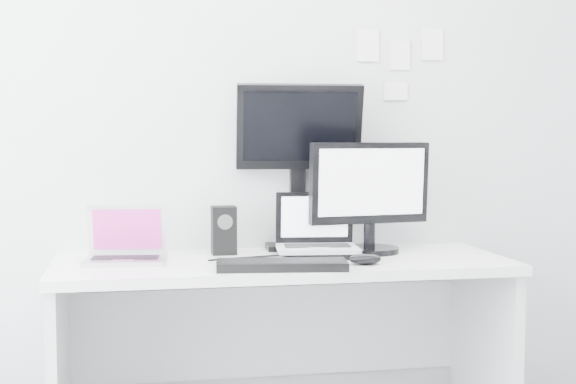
% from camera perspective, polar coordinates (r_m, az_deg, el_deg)
% --- Properties ---
extents(back_wall, '(3.60, 0.00, 3.60)m').
position_cam_1_polar(back_wall, '(3.63, -1.41, 5.92)').
color(back_wall, '#B8BABD').
rests_on(back_wall, ground).
extents(desk, '(1.80, 0.70, 0.73)m').
position_cam_1_polar(desk, '(3.40, -0.40, -10.73)').
color(desk, white).
rests_on(desk, ground).
extents(macbook, '(0.33, 0.26, 0.23)m').
position_cam_1_polar(macbook, '(3.26, -11.15, -2.81)').
color(macbook, '#B3B3B8').
rests_on(macbook, desk).
extents(speaker, '(0.13, 0.13, 0.20)m').
position_cam_1_polar(speaker, '(3.46, -4.44, -2.64)').
color(speaker, black).
rests_on(speaker, desk).
extents(dell_laptop, '(0.35, 0.28, 0.27)m').
position_cam_1_polar(dell_laptop, '(3.35, 2.04, -2.24)').
color(dell_laptop, '#B2B4BA').
rests_on(dell_laptop, desk).
extents(rear_monitor, '(0.55, 0.23, 0.73)m').
position_cam_1_polar(rear_monitor, '(3.59, 0.73, 1.89)').
color(rear_monitor, black).
rests_on(rear_monitor, desk).
extents(samsung_monitor, '(0.55, 0.31, 0.48)m').
position_cam_1_polar(samsung_monitor, '(3.49, 5.70, -0.25)').
color(samsung_monitor, black).
rests_on(samsung_monitor, desk).
extents(keyboard, '(0.50, 0.23, 0.03)m').
position_cam_1_polar(keyboard, '(3.07, -0.42, -5.03)').
color(keyboard, black).
rests_on(keyboard, desk).
extents(mouse, '(0.13, 0.09, 0.04)m').
position_cam_1_polar(mouse, '(3.19, 5.31, -4.62)').
color(mouse, black).
rests_on(mouse, desk).
extents(wall_note_0, '(0.10, 0.00, 0.14)m').
position_cam_1_polar(wall_note_0, '(3.74, 5.52, 9.99)').
color(wall_note_0, white).
rests_on(wall_note_0, back_wall).
extents(wall_note_1, '(0.09, 0.00, 0.13)m').
position_cam_1_polar(wall_note_1, '(3.78, 7.72, 9.30)').
color(wall_note_1, white).
rests_on(wall_note_1, back_wall).
extents(wall_note_2, '(0.10, 0.00, 0.14)m').
position_cam_1_polar(wall_note_2, '(3.84, 9.89, 9.95)').
color(wall_note_2, white).
rests_on(wall_note_2, back_wall).
extents(wall_note_3, '(0.11, 0.00, 0.08)m').
position_cam_1_polar(wall_note_3, '(3.77, 7.41, 6.88)').
color(wall_note_3, white).
rests_on(wall_note_3, back_wall).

